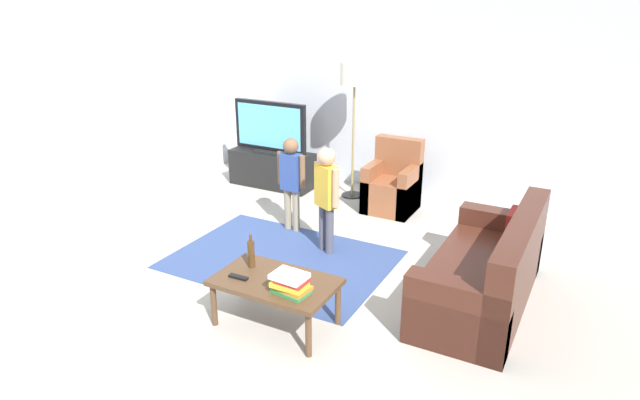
{
  "coord_description": "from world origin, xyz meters",
  "views": [
    {
      "loc": [
        2.47,
        -4.0,
        2.64
      ],
      "look_at": [
        0.0,
        0.6,
        0.65
      ],
      "focal_mm": 31.23,
      "sensor_mm": 36.0,
      "label": 1
    }
  ],
  "objects": [
    {
      "name": "ground",
      "position": [
        0.0,
        0.0,
        0.0
      ],
      "size": [
        7.8,
        7.8,
        0.0
      ],
      "primitive_type": "plane",
      "color": "#B2ADA3"
    },
    {
      "name": "wall_back",
      "position": [
        0.0,
        3.0,
        1.35
      ],
      "size": [
        6.0,
        0.12,
        2.7
      ],
      "primitive_type": "cube",
      "color": "silver",
      "rests_on": "ground"
    },
    {
      "name": "wall_left",
      "position": [
        -3.0,
        0.0,
        1.35
      ],
      "size": [
        0.12,
        6.0,
        2.7
      ],
      "primitive_type": "cube",
      "color": "silver",
      "rests_on": "ground"
    },
    {
      "name": "area_rug",
      "position": [
        -0.34,
        0.38,
        0.0
      ],
      "size": [
        2.2,
        1.6,
        0.01
      ],
      "primitive_type": "cube",
      "color": "#33477A",
      "rests_on": "ground"
    },
    {
      "name": "tv_stand",
      "position": [
        -1.68,
        2.3,
        0.24
      ],
      "size": [
        1.2,
        0.44,
        0.5
      ],
      "color": "black",
      "rests_on": "ground"
    },
    {
      "name": "tv",
      "position": [
        -1.68,
        2.28,
        0.85
      ],
      "size": [
        1.1,
        0.28,
        0.71
      ],
      "color": "black",
      "rests_on": "tv_stand"
    },
    {
      "name": "couch",
      "position": [
        1.74,
        0.5,
        0.29
      ],
      "size": [
        0.8,
        1.8,
        0.86
      ],
      "color": "#472319",
      "rests_on": "ground"
    },
    {
      "name": "armchair",
      "position": [
        0.16,
        2.26,
        0.3
      ],
      "size": [
        0.6,
        0.6,
        0.9
      ],
      "color": "brown",
      "rests_on": "ground"
    },
    {
      "name": "floor_lamp",
      "position": [
        -0.5,
        2.45,
        1.54
      ],
      "size": [
        0.36,
        0.36,
        1.78
      ],
      "color": "#262626",
      "rests_on": "ground"
    },
    {
      "name": "child_near_tv",
      "position": [
        -0.64,
        1.1,
        0.66
      ],
      "size": [
        0.37,
        0.18,
        1.1
      ],
      "color": "gray",
      "rests_on": "ground"
    },
    {
      "name": "child_center",
      "position": [
        -0.02,
        0.78,
        0.69
      ],
      "size": [
        0.35,
        0.23,
        1.15
      ],
      "color": "#4C4C59",
      "rests_on": "ground"
    },
    {
      "name": "coffee_table",
      "position": [
        0.26,
        -0.65,
        0.37
      ],
      "size": [
        1.0,
        0.6,
        0.42
      ],
      "color": "#513823",
      "rests_on": "ground"
    },
    {
      "name": "book_stack",
      "position": [
        0.48,
        -0.76,
        0.5
      ],
      "size": [
        0.3,
        0.24,
        0.16
      ],
      "color": "#388C4C",
      "rests_on": "coffee_table"
    },
    {
      "name": "bottle",
      "position": [
        -0.04,
        -0.55,
        0.54
      ],
      "size": [
        0.06,
        0.06,
        0.3
      ],
      "color": "#4C3319",
      "rests_on": "coffee_table"
    },
    {
      "name": "tv_remote",
      "position": [
        -0.02,
        -0.77,
        0.43
      ],
      "size": [
        0.17,
        0.05,
        0.02
      ],
      "primitive_type": "cube",
      "rotation": [
        0.0,
        0.0,
        0.03
      ],
      "color": "black",
      "rests_on": "coffee_table"
    },
    {
      "name": "plate",
      "position": [
        0.31,
        -0.53,
        0.43
      ],
      "size": [
        0.22,
        0.22,
        0.02
      ],
      "color": "white",
      "rests_on": "coffee_table"
    }
  ]
}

